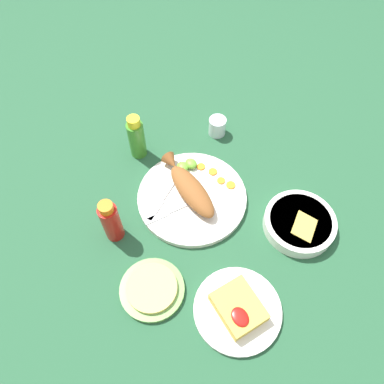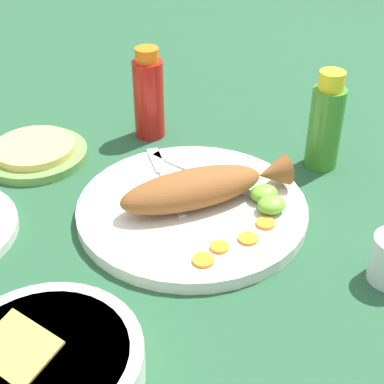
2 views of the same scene
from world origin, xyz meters
The scene contains 19 objects.
ground_plane centered at (0.00, 0.00, 0.00)m, with size 4.00×4.00×0.00m, color #235133.
main_plate centered at (0.00, 0.00, 0.01)m, with size 0.32×0.32×0.02m, color silver.
fried_fish centered at (-0.01, 0.00, 0.04)m, with size 0.25×0.08×0.05m.
fork_near centered at (0.02, -0.08, 0.02)m, with size 0.03×0.19×0.00m.
fork_far centered at (-0.03, -0.08, 0.02)m, with size 0.11×0.17×0.00m.
carrot_slice_near centered at (0.00, 0.10, 0.02)m, with size 0.02×0.02×0.00m, color orange.
carrot_slice_mid centered at (0.03, 0.12, 0.02)m, with size 0.03×0.03×0.00m, color orange.
carrot_slice_far centered at (-0.04, 0.10, 0.02)m, with size 0.03×0.03×0.00m, color orange.
carrot_slice_extra centered at (-0.08, 0.08, 0.02)m, with size 0.03×0.03×0.00m, color orange.
lime_wedge_main centered at (-0.09, 0.05, 0.03)m, with size 0.04×0.03×0.02m, color #6BB233.
lime_wedge_side centered at (-0.10, 0.02, 0.03)m, with size 0.04×0.03×0.02m, color #6BB233.
hot_sauce_bottle_red centered at (-0.01, -0.24, 0.07)m, with size 0.05×0.05×0.15m.
hot_sauce_bottle_green centered at (-0.24, -0.06, 0.07)m, with size 0.05×0.05×0.16m.
salt_cup centered at (-0.18, 0.20, 0.03)m, with size 0.06×0.06×0.06m.
side_plate_fries centered at (0.34, -0.07, 0.01)m, with size 0.22×0.22×0.01m, color silver.
fries_pile centered at (0.34, -0.07, 0.03)m, with size 0.12×0.10×0.04m.
guacamole_bowl centered at (0.23, 0.21, 0.02)m, with size 0.20×0.20×0.05m.
tortilla_plate centered at (0.18, -0.23, 0.01)m, with size 0.17×0.17×0.01m, color #6B9E4C.
tortilla_stack centered at (0.18, -0.23, 0.02)m, with size 0.13×0.13×0.01m, color #E0C666.
Camera 1 is at (0.50, -0.30, 0.94)m, focal length 35.00 mm.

